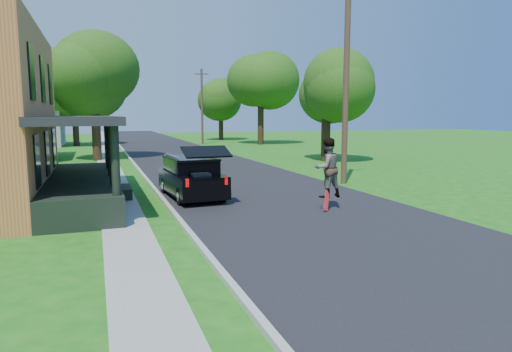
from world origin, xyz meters
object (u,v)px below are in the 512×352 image
object	(u,v)px
black_suv	(192,177)
skateboarder	(327,168)
tree_right_near	(326,81)
utility_pole_near	(346,68)

from	to	relation	value
black_suv	skateboarder	size ratio (longest dim) A/B	2.30
skateboarder	tree_right_near	xyz separation A→B (m)	(7.66, 14.61, 4.02)
black_suv	tree_right_near	size ratio (longest dim) A/B	0.55
skateboarder	tree_right_near	world-z (taller)	tree_right_near
utility_pole_near	tree_right_near	bearing A→B (deg)	59.70
black_suv	utility_pole_near	world-z (taller)	utility_pole_near
black_suv	utility_pole_near	size ratio (longest dim) A/B	0.45
skateboarder	utility_pole_near	xyz separation A→B (m)	(3.53, 4.94, 3.85)
skateboarder	black_suv	bearing A→B (deg)	-51.46
black_suv	utility_pole_near	bearing A→B (deg)	6.15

